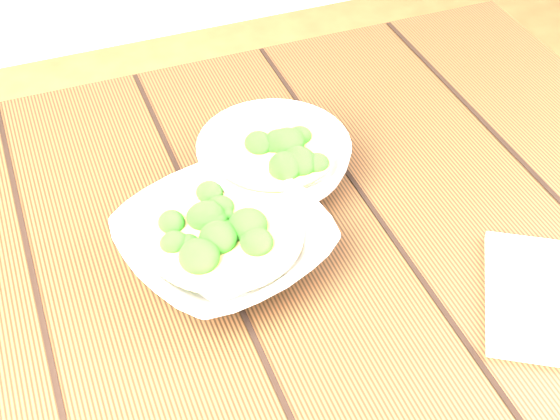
% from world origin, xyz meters
% --- Properties ---
extents(table, '(1.20, 0.80, 0.75)m').
position_xyz_m(table, '(0.00, 0.00, 0.63)').
color(table, '#382010').
rests_on(table, ground).
extents(soup_bowl_front, '(0.28, 0.28, 0.06)m').
position_xyz_m(soup_bowl_front, '(-0.01, -0.01, 0.78)').
color(soup_bowl_front, silver).
rests_on(soup_bowl_front, table).
extents(soup_bowl_back, '(0.20, 0.20, 0.07)m').
position_xyz_m(soup_bowl_back, '(0.09, 0.10, 0.78)').
color(soup_bowl_back, silver).
rests_on(soup_bowl_back, table).
extents(trivet, '(0.13, 0.13, 0.03)m').
position_xyz_m(trivet, '(-0.01, 0.08, 0.76)').
color(trivet, black).
rests_on(trivet, table).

